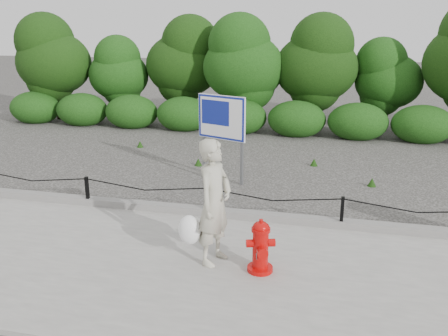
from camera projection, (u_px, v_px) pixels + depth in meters
name	position (u px, v px, depth m)	size (l,w,h in m)	color
ground	(207.00, 220.00, 9.10)	(90.00, 90.00, 0.00)	#2D2B28
sidewalk	(172.00, 267.00, 7.23)	(14.00, 4.00, 0.08)	gray
curb	(208.00, 211.00, 9.11)	(14.00, 0.22, 0.14)	slate
chain_barrier	(207.00, 197.00, 8.97)	(10.06, 0.06, 0.60)	black
treeline	(284.00, 63.00, 16.63)	(20.08, 3.46, 4.43)	black
fire_hydrant	(261.00, 247.00, 6.93)	(0.48, 0.49, 0.82)	#B50806
pedestrian	(213.00, 204.00, 7.07)	(0.85, 0.81, 1.94)	#AFAC96
advertising_sign	(221.00, 121.00, 10.96)	(1.22, 0.53, 2.06)	slate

